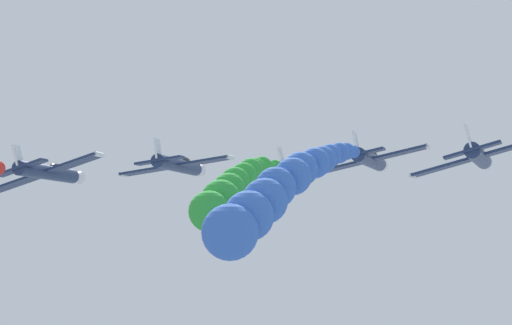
# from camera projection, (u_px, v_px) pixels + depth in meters

# --- Properties ---
(airplane_lead) EXTENTS (9.32, 10.35, 3.24)m
(airplane_lead) POSITION_uv_depth(u_px,v_px,m) (297.00, 171.00, 96.13)
(airplane_lead) COLOR navy
(smoke_trail_lead) EXTENTS (2.83, 19.09, 6.13)m
(smoke_trail_lead) POSITION_uv_depth(u_px,v_px,m) (230.00, 190.00, 76.84)
(smoke_trail_lead) COLOR green
(airplane_left_inner) EXTENTS (9.52, 10.35, 2.66)m
(airplane_left_inner) POSITION_uv_depth(u_px,v_px,m) (178.00, 165.00, 91.28)
(airplane_left_inner) COLOR navy
(airplane_right_inner) EXTENTS (9.42, 10.35, 3.01)m
(airplane_right_inner) POSITION_uv_depth(u_px,v_px,m) (370.00, 159.00, 86.24)
(airplane_right_inner) COLOR navy
(smoke_trail_right_inner) EXTENTS (5.45, 20.37, 8.16)m
(smoke_trail_right_inner) POSITION_uv_depth(u_px,v_px,m) (273.00, 196.00, 66.87)
(smoke_trail_right_inner) COLOR blue
(airplane_left_outer) EXTENTS (9.26, 10.35, 3.35)m
(airplane_left_outer) POSITION_uv_depth(u_px,v_px,m) (48.00, 172.00, 85.43)
(airplane_left_outer) COLOR navy
(airplane_right_outer) EXTENTS (9.33, 10.35, 3.22)m
(airplane_right_outer) POSITION_uv_depth(u_px,v_px,m) (478.00, 156.00, 76.87)
(airplane_right_outer) COLOR navy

